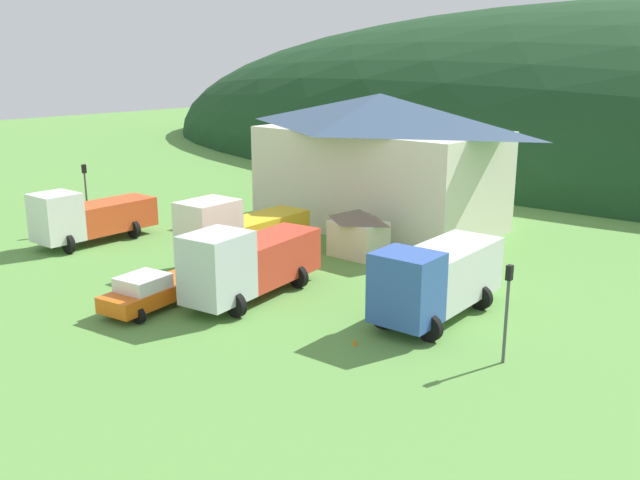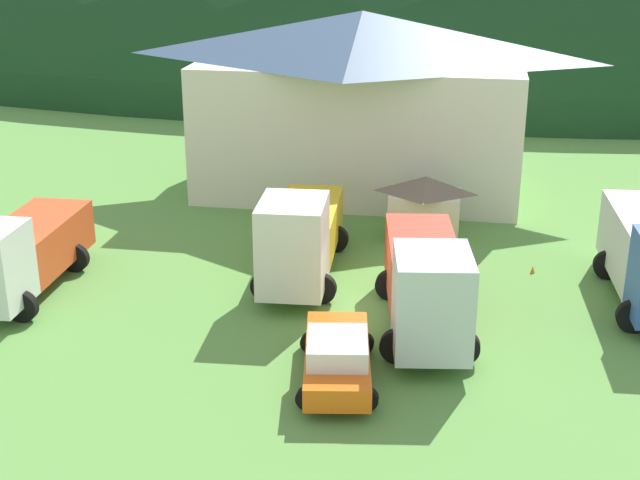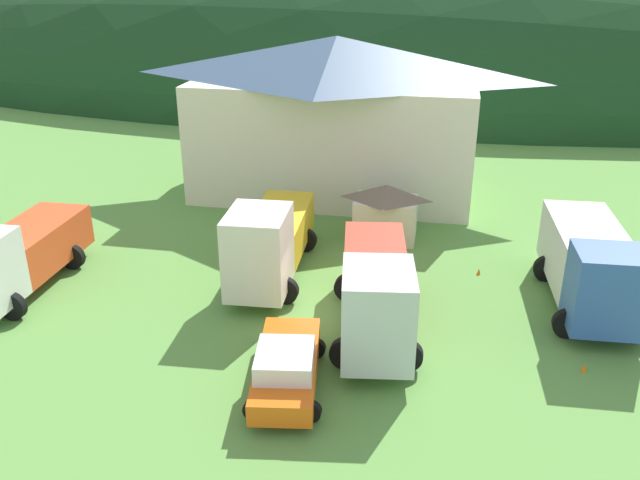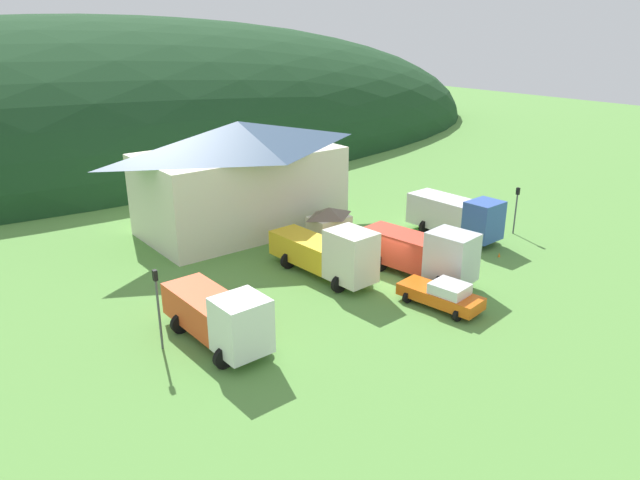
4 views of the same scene
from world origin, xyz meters
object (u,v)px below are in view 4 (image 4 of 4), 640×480
object	(u,v)px
traffic_cone_mid_row	(399,241)
box_truck_blue	(457,215)
depot_building	(240,175)
heavy_rig_striped	(329,252)
traffic_cone_near_pickup	(499,257)
heavy_rig_white	(220,315)
traffic_light_west	(158,301)
play_shed_cream	(329,224)
traffic_light_east	(516,205)
tow_truck_silver	(423,252)
service_pickup_orange	(442,295)

from	to	relation	value
traffic_cone_mid_row	box_truck_blue	bearing A→B (deg)	-28.51
depot_building	box_truck_blue	bearing A→B (deg)	-45.31
depot_building	heavy_rig_striped	distance (m)	12.31
traffic_cone_near_pickup	traffic_cone_mid_row	xyz separation A→B (m)	(-3.21, 6.74, 0.00)
traffic_cone_mid_row	heavy_rig_white	bearing A→B (deg)	-164.10
box_truck_blue	traffic_light_west	world-z (taller)	traffic_light_west
heavy_rig_striped	traffic_light_west	world-z (taller)	traffic_light_west
heavy_rig_white	traffic_light_west	bearing A→B (deg)	-121.66
play_shed_cream	traffic_light_east	bearing A→B (deg)	-30.87
tow_truck_silver	traffic_cone_near_pickup	xyz separation A→B (m)	(7.02, -0.94, -1.81)
traffic_light_east	traffic_cone_near_pickup	xyz separation A→B (m)	(-5.07, -2.35, -2.32)
tow_truck_silver	service_pickup_orange	world-z (taller)	tow_truck_silver
depot_building	traffic_cone_mid_row	distance (m)	13.41
heavy_rig_white	heavy_rig_striped	bearing A→B (deg)	106.11
heavy_rig_white	box_truck_blue	bearing A→B (deg)	96.37
depot_building	heavy_rig_white	size ratio (longest dim) A/B	2.19
traffic_light_east	traffic_light_west	bearing A→B (deg)	178.67
depot_building	box_truck_blue	distance (m)	17.08
traffic_light_west	play_shed_cream	bearing A→B (deg)	22.57
tow_truck_silver	play_shed_cream	bearing A→B (deg)	175.56
box_truck_blue	heavy_rig_white	bearing A→B (deg)	-84.86
box_truck_blue	depot_building	bearing A→B (deg)	-138.05
traffic_cone_near_pickup	depot_building	bearing A→B (deg)	123.86
heavy_rig_striped	traffic_cone_mid_row	world-z (taller)	heavy_rig_striped
tow_truck_silver	traffic_light_east	size ratio (longest dim) A/B	2.17
service_pickup_orange	traffic_light_west	distance (m)	15.95
heavy_rig_striped	tow_truck_silver	xyz separation A→B (m)	(4.83, -3.67, 0.02)
play_shed_cream	traffic_light_west	xyz separation A→B (m)	(-16.54, -6.88, 1.25)
play_shed_cream	traffic_cone_mid_row	size ratio (longest dim) A/B	5.77
traffic_light_east	tow_truck_silver	bearing A→B (deg)	-173.33
depot_building	heavy_rig_striped	size ratio (longest dim) A/B	1.92
service_pickup_orange	traffic_cone_near_pickup	distance (m)	9.78
depot_building	box_truck_blue	world-z (taller)	depot_building
tow_truck_silver	traffic_cone_near_pickup	bearing A→B (deg)	74.43
box_truck_blue	traffic_light_east	size ratio (longest dim) A/B	2.02
box_truck_blue	service_pickup_orange	distance (m)	12.51
tow_truck_silver	traffic_light_east	xyz separation A→B (m)	(12.08, 1.41, 0.50)
heavy_rig_white	traffic_light_west	distance (m)	3.15
traffic_light_east	depot_building	bearing A→B (deg)	138.66
tow_truck_silver	traffic_cone_mid_row	world-z (taller)	tow_truck_silver
traffic_light_east	heavy_rig_white	bearing A→B (deg)	-178.23
play_shed_cream	traffic_cone_mid_row	distance (m)	5.56
heavy_rig_striped	traffic_cone_near_pickup	xyz separation A→B (m)	(11.84, -4.60, -1.79)
traffic_light_east	play_shed_cream	bearing A→B (deg)	149.13
play_shed_cream	tow_truck_silver	distance (m)	8.99
heavy_rig_striped	box_truck_blue	bearing A→B (deg)	86.82
traffic_cone_mid_row	tow_truck_silver	bearing A→B (deg)	-123.25
heavy_rig_white	traffic_cone_mid_row	bearing A→B (deg)	104.39
traffic_cone_near_pickup	box_truck_blue	bearing A→B (deg)	81.05
heavy_rig_white	traffic_light_east	xyz separation A→B (m)	(26.60, 0.82, 0.66)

